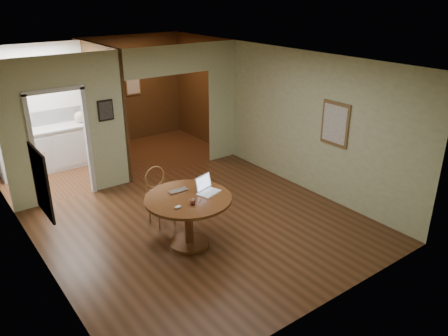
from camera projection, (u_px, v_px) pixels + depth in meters
floor at (206, 227)px, 7.39m from camera, size 5.00×5.00×0.00m
room_shell at (101, 118)px, 8.94m from camera, size 5.20×7.50×5.00m
dining_table at (188, 210)px, 6.66m from camera, size 1.33×1.33×0.83m
chair at (159, 192)px, 7.39m from camera, size 0.45×0.45×1.00m
open_laptop at (206, 188)px, 6.74m from camera, size 0.40×0.39×0.24m
closed_laptop at (180, 192)px, 6.73m from camera, size 0.32×0.21×0.02m
mouse at (178, 207)px, 6.24m from camera, size 0.11×0.06×0.04m
wine_glass at (193, 201)px, 6.34m from camera, size 0.10×0.10×0.11m
pen at (201, 201)px, 6.47m from camera, size 0.10×0.08×0.01m
kitchen_cabinet at (48, 149)px, 9.59m from camera, size 2.06×0.60×0.94m
grocery_bag at (80, 117)px, 9.80m from camera, size 0.29×0.26×0.26m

